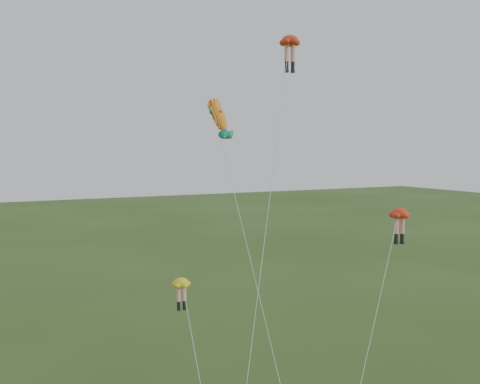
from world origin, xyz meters
name	(u,v)px	position (x,y,z in m)	size (l,w,h in m)	color
legs_kite_red_high	(289,48)	(6.33, 9.89, 22.52)	(10.50, 11.78, 23.46)	red
legs_kite_red_mid	(398,221)	(8.90, 1.90, 11.56)	(9.35, 6.32, 12.30)	red
legs_kite_yellow	(183,293)	(-3.69, 3.94, 8.35)	(1.07, 6.67, 9.08)	yellow
fish_kite	(219,117)	(0.90, 9.55, 17.75)	(1.19, 12.50, 19.27)	yellow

